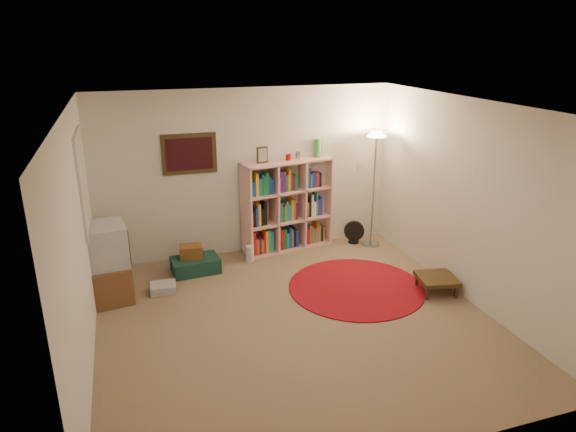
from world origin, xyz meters
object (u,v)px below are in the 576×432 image
side_table (437,279)px  floor_lamp (376,152)px  suitcase (196,265)px  floor_fan (354,232)px  tv_stand (109,263)px  bookshelf (286,207)px

side_table → floor_lamp: bearing=92.5°
floor_lamp → suitcase: floor_lamp is taller
floor_fan → tv_stand: 3.82m
tv_stand → suitcase: bearing=13.5°
bookshelf → tv_stand: bookshelf is taller
floor_fan → suitcase: size_ratio=0.54×
bookshelf → floor_fan: (1.11, -0.16, -0.50)m
tv_stand → floor_fan: bearing=3.9°
bookshelf → suitcase: size_ratio=2.49×
bookshelf → suitcase: (-1.50, -0.45, -0.58)m
suitcase → bookshelf: bearing=12.5°
floor_fan → tv_stand: tv_stand is taller
suitcase → floor_fan: bearing=2.1°
side_table → floor_fan: bearing=99.3°
floor_lamp → floor_fan: bearing=147.9°
tv_stand → floor_lamp: bearing=1.2°
bookshelf → tv_stand: size_ratio=1.72×
floor_lamp → side_table: bearing=-87.5°
suitcase → side_table: 3.32m
bookshelf → floor_lamp: 1.61m
floor_fan → suitcase: floor_fan is taller
floor_fan → side_table: size_ratio=0.67×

